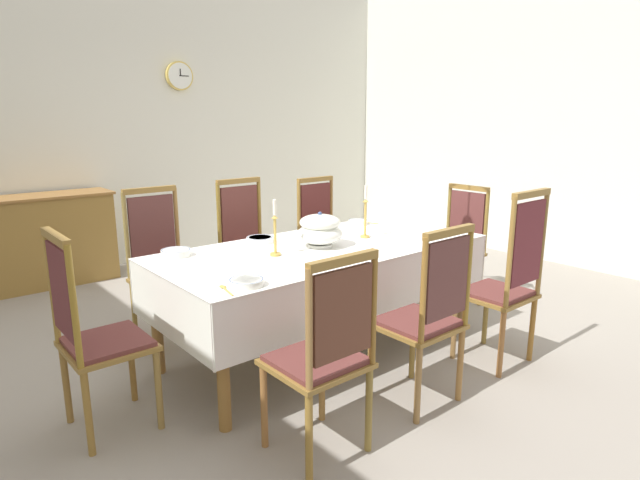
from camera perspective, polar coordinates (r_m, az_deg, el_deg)
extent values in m
cube|color=gray|center=(4.02, -1.39, -11.18)|extent=(7.13, 6.04, 0.04)
cube|color=silver|center=(6.35, -19.41, 12.59)|extent=(7.13, 0.08, 3.30)
cube|color=silver|center=(6.54, 24.63, 12.15)|extent=(0.08, 6.04, 3.30)
cylinder|color=olive|center=(2.87, -10.49, -13.31)|extent=(0.07, 0.07, 0.74)
cylinder|color=olive|center=(4.22, 15.14, -4.81)|extent=(0.07, 0.07, 0.74)
cylinder|color=olive|center=(3.57, -17.30, -8.24)|extent=(0.07, 0.07, 0.74)
cylinder|color=olive|center=(4.72, 6.74, -2.49)|extent=(0.07, 0.07, 0.74)
cube|color=olive|center=(3.64, 0.36, -1.77)|extent=(2.18, 0.93, 0.08)
cube|color=olive|center=(3.63, 0.36, -0.93)|extent=(2.30, 1.05, 0.03)
cube|color=white|center=(3.62, 0.36, -0.67)|extent=(2.32, 1.07, 0.00)
cube|color=white|center=(3.31, 6.27, -5.39)|extent=(2.32, 0.00, 0.36)
cube|color=white|center=(4.07, -4.43, -1.79)|extent=(2.32, 0.00, 0.36)
cube|color=white|center=(3.09, -16.24, -7.19)|extent=(0.00, 1.07, 0.36)
cube|color=white|center=(4.48, 11.65, -0.65)|extent=(0.00, 1.07, 0.36)
cylinder|color=#915E30|center=(2.78, -6.08, -17.46)|extent=(0.04, 0.04, 0.45)
cylinder|color=olive|center=(2.97, 0.21, -15.15)|extent=(0.04, 0.04, 0.45)
cylinder|color=olive|center=(2.53, -1.20, -20.74)|extent=(0.04, 0.04, 0.45)
cylinder|color=olive|center=(2.75, 5.31, -17.82)|extent=(0.04, 0.04, 0.45)
cube|color=olive|center=(2.63, -0.44, -13.25)|extent=(0.44, 0.42, 0.03)
cube|color=brown|center=(2.62, -0.44, -12.77)|extent=(0.40, 0.38, 0.02)
cylinder|color=olive|center=(2.27, -1.21, -9.79)|extent=(0.03, 0.03, 0.55)
cylinder|color=brown|center=(2.51, 5.81, -7.51)|extent=(0.03, 0.03, 0.55)
cube|color=brown|center=(2.38, 2.50, -7.99)|extent=(0.34, 0.02, 0.42)
cube|color=olive|center=(2.30, 2.56, -2.22)|extent=(0.40, 0.04, 0.04)
cylinder|color=olive|center=(4.02, -12.56, -7.69)|extent=(0.04, 0.04, 0.45)
cylinder|color=olive|center=(3.88, -17.59, -8.81)|extent=(0.04, 0.04, 0.45)
cylinder|color=olive|center=(4.33, -14.78, -6.30)|extent=(0.04, 0.04, 0.45)
cylinder|color=olive|center=(4.19, -19.50, -7.27)|extent=(0.04, 0.04, 0.45)
cube|color=olive|center=(4.02, -16.32, -4.30)|extent=(0.44, 0.42, 0.03)
cube|color=brown|center=(4.02, -16.34, -3.96)|extent=(0.40, 0.38, 0.02)
cylinder|color=olive|center=(4.19, -15.24, 1.15)|extent=(0.03, 0.03, 0.64)
cylinder|color=olive|center=(4.05, -20.24, 0.38)|extent=(0.03, 0.03, 0.64)
cube|color=brown|center=(4.11, -17.73, 1.21)|extent=(0.34, 0.02, 0.49)
cube|color=olive|center=(4.06, -18.01, 5.19)|extent=(0.40, 0.04, 0.04)
cylinder|color=olive|center=(3.20, 5.49, -13.03)|extent=(0.04, 0.04, 0.45)
cylinder|color=olive|center=(3.46, 10.00, -11.11)|extent=(0.04, 0.04, 0.45)
cylinder|color=olive|center=(2.99, 10.57, -15.22)|extent=(0.04, 0.04, 0.45)
cylinder|color=olive|center=(3.27, 14.95, -12.91)|extent=(0.04, 0.04, 0.45)
cube|color=olive|center=(3.13, 10.45, -9.07)|extent=(0.44, 0.42, 0.03)
cube|color=brown|center=(3.12, 10.47, -8.66)|extent=(0.40, 0.38, 0.02)
cylinder|color=olive|center=(2.77, 11.14, -5.48)|extent=(0.03, 0.03, 0.57)
cylinder|color=olive|center=(3.07, 15.75, -3.87)|extent=(0.03, 0.03, 0.57)
cube|color=brown|center=(2.91, 13.59, -4.10)|extent=(0.34, 0.02, 0.43)
cube|color=olive|center=(2.84, 13.87, 0.85)|extent=(0.40, 0.04, 0.04)
cylinder|color=#8F5E2F|center=(4.39, -3.77, -5.58)|extent=(0.04, 0.04, 0.45)
cylinder|color=olive|center=(4.19, -7.99, -6.62)|extent=(0.04, 0.04, 0.45)
cylinder|color=olive|center=(4.68, -6.39, -4.47)|extent=(0.04, 0.04, 0.45)
cylinder|color=olive|center=(4.49, -10.44, -5.37)|extent=(0.04, 0.04, 0.45)
cube|color=olive|center=(4.36, -7.23, -2.51)|extent=(0.44, 0.42, 0.03)
cube|color=brown|center=(4.36, -7.24, -2.20)|extent=(0.40, 0.38, 0.02)
cylinder|color=olive|center=(4.55, -6.59, 2.51)|extent=(0.03, 0.03, 0.65)
cylinder|color=olive|center=(4.35, -10.88, 1.87)|extent=(0.03, 0.03, 0.65)
cube|color=brown|center=(4.44, -8.70, 2.61)|extent=(0.34, 0.02, 0.49)
cube|color=olive|center=(4.39, -8.83, 6.35)|extent=(0.40, 0.04, 0.04)
cylinder|color=brown|center=(3.78, 14.35, -9.16)|extent=(0.04, 0.04, 0.45)
cylinder|color=olive|center=(4.08, 17.52, -7.70)|extent=(0.04, 0.04, 0.45)
cylinder|color=#905D30|center=(3.60, 19.06, -10.63)|extent=(0.04, 0.04, 0.45)
cylinder|color=brown|center=(3.92, 21.99, -8.96)|extent=(0.04, 0.04, 0.45)
cube|color=olive|center=(3.76, 18.50, -5.70)|extent=(0.44, 0.42, 0.03)
cube|color=brown|center=(3.75, 18.53, -5.34)|extent=(0.40, 0.38, 0.02)
cylinder|color=olive|center=(3.41, 19.91, -1.39)|extent=(0.03, 0.03, 0.70)
cylinder|color=olive|center=(3.74, 22.95, -0.39)|extent=(0.03, 0.03, 0.70)
cube|color=maroon|center=(3.56, 21.55, -0.33)|extent=(0.34, 0.02, 0.53)
cube|color=olive|center=(3.51, 21.98, 4.67)|extent=(0.40, 0.04, 0.04)
cylinder|color=olive|center=(4.90, 3.99, -3.60)|extent=(0.04, 0.04, 0.45)
cylinder|color=olive|center=(4.65, 0.60, -4.48)|extent=(0.04, 0.04, 0.45)
cylinder|color=olive|center=(5.15, 1.21, -2.72)|extent=(0.04, 0.04, 0.45)
cylinder|color=olive|center=(4.92, -2.13, -3.50)|extent=(0.04, 0.04, 0.45)
cube|color=olive|center=(4.84, 0.93, -0.84)|extent=(0.44, 0.42, 0.03)
cube|color=brown|center=(4.83, 0.93, -0.56)|extent=(0.40, 0.38, 0.02)
cylinder|color=olive|center=(5.04, 1.21, 3.36)|extent=(0.03, 0.03, 0.60)
cylinder|color=olive|center=(4.79, -2.31, 2.85)|extent=(0.03, 0.03, 0.60)
cube|color=#5B2726|center=(4.91, -0.51, 3.46)|extent=(0.34, 0.02, 0.46)
cube|color=olive|center=(4.87, -0.52, 6.59)|extent=(0.40, 0.04, 0.04)
cylinder|color=olive|center=(3.35, -19.72, -12.60)|extent=(0.04, 0.04, 0.45)
cylinder|color=olive|center=(3.02, -17.09, -15.26)|extent=(0.04, 0.04, 0.45)
cylinder|color=olive|center=(3.26, -25.81, -13.89)|extent=(0.04, 0.04, 0.45)
cylinder|color=olive|center=(2.93, -23.85, -16.85)|extent=(0.04, 0.04, 0.45)
cube|color=olive|center=(3.03, -22.01, -10.57)|extent=(0.42, 0.44, 0.03)
cube|color=brown|center=(3.02, -22.05, -10.15)|extent=(0.38, 0.40, 0.02)
cylinder|color=olive|center=(3.06, -27.05, -4.60)|extent=(0.03, 0.03, 0.60)
cylinder|color=olive|center=(2.70, -25.11, -6.68)|extent=(0.03, 0.03, 0.60)
cube|color=#5D2A2F|center=(2.87, -26.20, -5.00)|extent=(0.02, 0.34, 0.46)
cube|color=olive|center=(2.81, -26.76, 0.26)|extent=(0.04, 0.40, 0.04)
cylinder|color=olive|center=(4.59, 14.54, -5.17)|extent=(0.04, 0.04, 0.45)
cylinder|color=olive|center=(4.81, 10.86, -4.14)|extent=(0.04, 0.04, 0.45)
cylinder|color=olive|center=(4.88, 17.02, -4.24)|extent=(0.04, 0.04, 0.45)
cylinder|color=olive|center=(5.08, 13.44, -3.32)|extent=(0.04, 0.04, 0.45)
cube|color=olive|center=(4.77, 14.12, -1.45)|extent=(0.42, 0.44, 0.03)
cube|color=brown|center=(4.76, 14.14, -1.16)|extent=(0.38, 0.40, 0.02)
cylinder|color=olive|center=(4.76, 17.56, 1.88)|extent=(0.03, 0.03, 0.56)
cylinder|color=olive|center=(4.97, 13.79, 2.58)|extent=(0.03, 0.03, 0.56)
cube|color=brown|center=(4.85, 15.66, 2.56)|extent=(0.02, 0.34, 0.42)
cube|color=olive|center=(4.82, 15.84, 5.49)|extent=(0.04, 0.40, 0.04)
cylinder|color=white|center=(3.60, -0.01, -0.56)|extent=(0.17, 0.17, 0.02)
ellipsoid|color=white|center=(3.58, -0.01, 0.68)|extent=(0.31, 0.31, 0.14)
ellipsoid|color=white|center=(3.57, -0.01, 1.93)|extent=(0.28, 0.28, 0.11)
sphere|color=#364A7E|center=(3.56, -0.01, 2.87)|extent=(0.03, 0.03, 0.03)
cylinder|color=gold|center=(3.38, -4.85, -1.55)|extent=(0.07, 0.07, 0.02)
cylinder|color=gold|center=(3.35, -4.89, 0.49)|extent=(0.02, 0.02, 0.23)
cone|color=gold|center=(3.33, -4.93, 2.54)|extent=(0.04, 0.04, 0.02)
cylinder|color=silver|center=(3.32, -4.95, 3.56)|extent=(0.02, 0.02, 0.10)
cylinder|color=gold|center=(3.89, 4.89, 0.39)|extent=(0.07, 0.07, 0.02)
cylinder|color=gold|center=(3.86, 4.93, 2.34)|extent=(0.02, 0.02, 0.25)
cone|color=gold|center=(3.84, 4.97, 4.29)|extent=(0.04, 0.04, 0.02)
cylinder|color=silver|center=(3.83, 4.99, 5.17)|extent=(0.02, 0.02, 0.10)
cylinder|color=white|center=(2.80, -7.98, -4.57)|extent=(0.19, 0.19, 0.04)
cylinder|color=white|center=(2.80, -7.98, -4.46)|extent=(0.15, 0.15, 0.03)
torus|color=#364A7E|center=(2.80, -7.99, -4.28)|extent=(0.18, 0.18, 0.01)
cylinder|color=white|center=(4.35, 4.16, 1.92)|extent=(0.16, 0.16, 0.04)
cylinder|color=white|center=(4.35, 4.16, 2.00)|extent=(0.13, 0.13, 0.03)
torus|color=#364A7E|center=(4.35, 4.16, 2.13)|extent=(0.16, 0.16, 0.01)
cylinder|color=white|center=(3.48, -15.34, -1.35)|extent=(0.19, 0.19, 0.04)
cylinder|color=white|center=(3.48, -15.35, -1.24)|extent=(0.16, 0.16, 0.03)
torus|color=#364A7E|center=(3.47, -15.36, -1.05)|extent=(0.18, 0.18, 0.01)
cylinder|color=white|center=(3.74, -6.52, 0.02)|extent=(0.19, 0.19, 0.04)
cylinder|color=white|center=(3.73, -6.52, 0.11)|extent=(0.16, 0.16, 0.03)
torus|color=#364A7E|center=(3.73, -6.53, 0.29)|extent=(0.18, 0.18, 0.01)
cube|color=gold|center=(2.72, -9.93, -5.53)|extent=(0.04, 0.14, 0.00)
ellipsoid|color=gold|center=(2.79, -10.49, -5.00)|extent=(0.03, 0.05, 0.01)
cube|color=gold|center=(4.41, 5.58, 1.86)|extent=(0.05, 0.14, 0.00)
ellipsoid|color=gold|center=(4.45, 4.63, 2.00)|extent=(0.03, 0.05, 0.01)
cube|color=olive|center=(5.83, -28.33, -0.27)|extent=(1.40, 0.44, 0.88)
cube|color=olive|center=(5.76, -28.82, 4.11)|extent=(1.44, 0.48, 0.02)
cube|color=olive|center=(6.12, -25.59, 0.59)|extent=(0.59, 0.01, 0.70)
cylinder|color=#D1B251|center=(6.51, -15.01, 16.81)|extent=(0.32, 0.05, 0.32)
cylinder|color=white|center=(6.48, -14.90, 16.83)|extent=(0.29, 0.01, 0.29)
cube|color=black|center=(6.48, -14.90, 17.15)|extent=(0.01, 0.00, 0.08)
cube|color=black|center=(6.50, -14.52, 16.84)|extent=(0.11, 0.00, 0.01)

